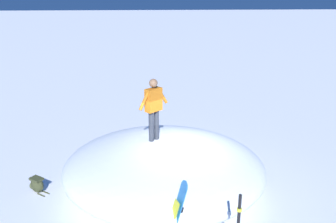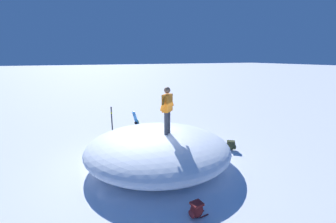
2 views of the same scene
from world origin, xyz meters
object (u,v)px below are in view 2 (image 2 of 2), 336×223
snowboarder_standing (167,107)px  snowboard_primary_upright (138,126)px  backpack_far (196,210)px  trail_marker_pole (112,123)px  backpack_near (231,145)px

snowboarder_standing → snowboard_primary_upright: size_ratio=1.09×
backpack_far → trail_marker_pole: size_ratio=0.32×
backpack_near → trail_marker_pole: (-4.65, 3.41, 0.69)m
snowboarder_standing → snowboard_primary_upright: bearing=95.9°
backpack_far → trail_marker_pole: bearing=98.0°
snowboard_primary_upright → backpack_near: bearing=-36.5°
backpack_near → backpack_far: (-3.72, -3.18, -0.01)m
snowboarder_standing → backpack_far: size_ratio=3.14×
backpack_far → snowboard_primary_upright: bearing=88.5°
snowboard_primary_upright → backpack_far: (-0.15, -5.82, -0.61)m
snowboard_primary_upright → snowboarder_standing: bearing=-84.1°
backpack_far → backpack_near: bearing=40.5°
snowboarder_standing → backpack_near: (3.26, 0.27, -2.11)m
snowboarder_standing → trail_marker_pole: (-1.38, 3.68, -1.43)m
backpack_near → backpack_far: bearing=-139.5°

